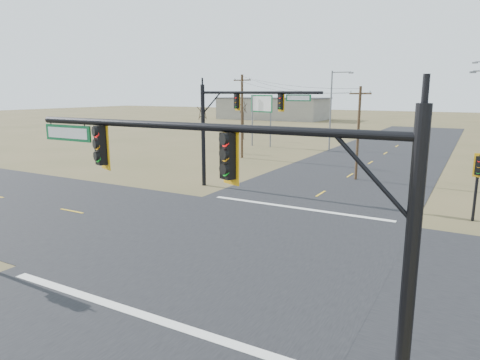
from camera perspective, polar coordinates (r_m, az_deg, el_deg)
name	(u,v)px	position (r m, az deg, el deg)	size (l,w,h in m)	color
ground	(240,244)	(21.04, 0.04, -8.57)	(320.00, 320.00, 0.00)	brown
road_ew	(240,244)	(21.04, 0.04, -8.54)	(160.00, 14.00, 0.02)	black
road_ns	(240,244)	(21.04, 0.04, -8.54)	(14.00, 160.00, 0.02)	black
stop_bar_near	(132,311)	(15.49, -14.22, -16.61)	(12.00, 0.40, 0.01)	silver
stop_bar_far	(298,208)	(27.52, 7.69, -3.71)	(12.00, 0.40, 0.01)	silver
mast_arm_near	(240,187)	(9.64, -0.06, -1.00)	(10.34, 0.59, 7.09)	black
mast_arm_far	(235,115)	(31.89, -0.73, 8.67)	(9.67, 0.56, 7.83)	black
pedestal_signal_ne	(478,171)	(27.35, 29.16, 1.02)	(0.63, 0.53, 3.96)	black
utility_pole_near	(358,131)	(36.92, 15.48, 6.29)	(1.88, 0.48, 7.74)	#4A341F
utility_pole_far	(242,115)	(47.72, 0.27, 8.64)	(2.23, 0.37, 9.13)	#4A341F
highway_sign	(261,111)	(58.23, 2.88, 9.21)	(3.59, 0.93, 6.88)	slate
streetlight_c	(332,106)	(55.86, 12.22, 9.62)	(2.76, 0.37, 9.86)	slate
bare_tree_a	(203,111)	(54.10, -5.02, 9.10)	(3.18, 3.18, 6.19)	black
bare_tree_b	(243,106)	(66.73, 0.42, 9.79)	(3.14, 3.14, 6.38)	black
warehouse_left	(273,109)	(118.25, 4.43, 9.43)	(28.00, 14.00, 5.50)	gray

